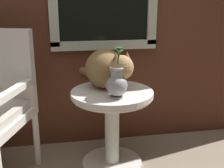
{
  "coord_description": "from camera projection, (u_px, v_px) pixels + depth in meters",
  "views": [
    {
      "loc": [
        -0.08,
        -1.55,
        1.17
      ],
      "look_at": [
        0.25,
        0.27,
        0.62
      ],
      "focal_mm": 45.74,
      "sensor_mm": 36.0,
      "label": 1
    }
  ],
  "objects": [
    {
      "name": "wicker_side_table",
      "position": [
        112.0,
        115.0,
        1.99
      ],
      "size": [
        0.57,
        0.57,
        0.57
      ],
      "color": "silver",
      "rests_on": "ground_plane"
    },
    {
      "name": "cat",
      "position": [
        107.0,
        69.0,
        1.96
      ],
      "size": [
        0.37,
        0.59,
        0.28
      ],
      "color": "olive",
      "rests_on": "wicker_side_table"
    },
    {
      "name": "pewter_vase_with_ivy",
      "position": [
        117.0,
        83.0,
        1.78
      ],
      "size": [
        0.14,
        0.14,
        0.32
      ],
      "color": "#99999E",
      "rests_on": "wicker_side_table"
    }
  ]
}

